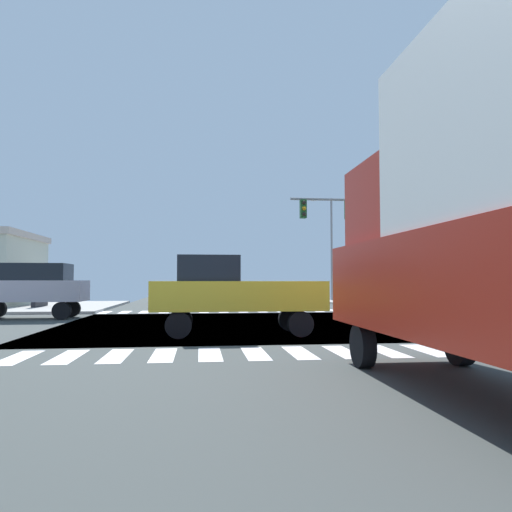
# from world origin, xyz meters

# --- Properties ---
(ground) EXTENTS (90.00, 90.00, 0.05)m
(ground) POSITION_xyz_m (0.00, 0.00, -0.03)
(ground) COLOR #3D4341
(sidewalk_corner_ne) EXTENTS (12.00, 12.00, 0.14)m
(sidewalk_corner_ne) POSITION_xyz_m (13.00, 12.00, 0.07)
(sidewalk_corner_ne) COLOR #A09B91
(sidewalk_corner_ne) RESTS_ON ground
(sidewalk_corner_nw) EXTENTS (12.00, 12.00, 0.14)m
(sidewalk_corner_nw) POSITION_xyz_m (-13.00, 12.00, 0.07)
(sidewalk_corner_nw) COLOR #9A9893
(sidewalk_corner_nw) RESTS_ON ground
(crosswalk_near) EXTENTS (13.50, 2.00, 0.01)m
(crosswalk_near) POSITION_xyz_m (-0.25, -7.30, 0.00)
(crosswalk_near) COLOR white
(crosswalk_near) RESTS_ON ground
(crosswalk_far) EXTENTS (13.50, 2.00, 0.01)m
(crosswalk_far) POSITION_xyz_m (-0.25, 7.30, 0.00)
(crosswalk_far) COLOR white
(crosswalk_far) RESTS_ON ground
(traffic_signal_mast) EXTENTS (5.96, 0.55, 6.46)m
(traffic_signal_mast) POSITION_xyz_m (6.48, 7.53, 4.75)
(traffic_signal_mast) COLOR gray
(traffic_signal_mast) RESTS_ON ground
(street_lamp) EXTENTS (1.78, 0.32, 7.95)m
(street_lamp) POSITION_xyz_m (7.81, 17.82, 4.76)
(street_lamp) COLOR gray
(street_lamp) RESTS_ON ground
(pickup_crossing_1) EXTENTS (5.10, 2.00, 2.35)m
(pickup_crossing_1) POSITION_xyz_m (-1.01, -3.50, 1.29)
(pickup_crossing_1) COLOR black
(pickup_crossing_1) RESTS_ON ground
(sedan_trailing_4) EXTENTS (1.80, 4.30, 1.88)m
(sedan_trailing_4) POSITION_xyz_m (-2.00, 15.54, 1.12)
(sedan_trailing_4) COLOR black
(sedan_trailing_4) RESTS_ON ground
(suv_middle_1) EXTENTS (4.60, 1.96, 2.34)m
(suv_middle_1) POSITION_xyz_m (-9.17, 3.50, 1.39)
(suv_middle_1) COLOR black
(suv_middle_1) RESTS_ON ground
(box_truck_inner_2) EXTENTS (2.40, 7.20, 4.85)m
(box_truck_inner_2) POSITION_xyz_m (2.00, -11.91, 2.56)
(box_truck_inner_2) COLOR black
(box_truck_inner_2) RESTS_ON ground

